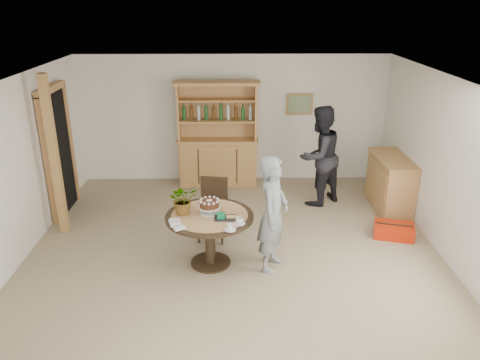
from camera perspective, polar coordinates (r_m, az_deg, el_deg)
name	(u,v)px	position (r m, az deg, el deg)	size (l,w,h in m)	color
ground	(234,270)	(6.54, -0.72, -10.95)	(7.00, 7.00, 0.00)	tan
room_shell	(234,149)	(5.80, -0.77, 3.77)	(6.04, 7.04, 2.52)	white
doorway	(58,150)	(8.41, -21.28, 3.42)	(0.13, 1.10, 2.18)	black
pine_post	(54,157)	(7.58, -21.71, 2.61)	(0.12, 0.12, 2.50)	#AD7C49
hutch	(218,150)	(9.20, -2.71, 3.64)	(1.62, 0.54, 2.04)	tan
sideboard	(390,183)	(8.56, 17.86, -0.36)	(0.54, 1.26, 0.94)	tan
dining_table	(210,225)	(6.41, -3.70, -5.48)	(1.20, 1.20, 0.76)	black
dining_chair	(213,204)	(7.18, -3.30, -2.98)	(0.48, 0.48, 0.95)	black
birthday_cake	(209,205)	(6.33, -3.74, -3.03)	(0.30, 0.30, 0.20)	white
flower_vase	(183,199)	(6.32, -6.94, -2.32)	(0.38, 0.33, 0.42)	#3F7233
gift_tray	(225,217)	(6.21, -1.81, -4.50)	(0.30, 0.20, 0.08)	black
coffee_cup_a	(239,221)	(6.06, -0.07, -5.03)	(0.15, 0.15, 0.09)	white
coffee_cup_b	(230,227)	(5.91, -1.22, -5.81)	(0.15, 0.15, 0.08)	white
napkins	(177,224)	(6.09, -7.75, -5.38)	(0.24, 0.33, 0.03)	white
teen_boy	(273,214)	(6.24, 4.05, -4.17)	(0.59, 0.39, 1.62)	gray
adult_person	(319,156)	(8.34, 9.65, 2.90)	(0.87, 0.68, 1.78)	black
red_suitcase	(394,231)	(7.72, 18.24, -5.87)	(0.69, 0.55, 0.21)	red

